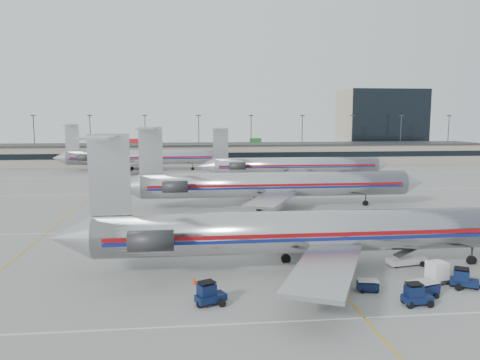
{
  "coord_description": "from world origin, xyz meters",
  "views": [
    {
      "loc": [
        -12.25,
        -48.61,
        14.14
      ],
      "look_at": [
        -4.41,
        23.78,
        4.5
      ],
      "focal_mm": 35.0,
      "sensor_mm": 36.0,
      "label": 1
    }
  ],
  "objects": [
    {
      "name": "ramp_worker_near",
      "position": [
        1.82,
        -8.61,
        0.96
      ],
      "size": [
        0.84,
        0.75,
        1.92
      ],
      "primitive_type": "imported",
      "rotation": [
        0.0,
        0.0,
        0.52
      ],
      "color": "#B9EC16",
      "rests_on": "ground"
    },
    {
      "name": "tug_left",
      "position": [
        -10.93,
        -14.45,
        0.85
      ],
      "size": [
        2.56,
        2.02,
        1.86
      ],
      "rotation": [
        0.0,
        0.0,
        0.45
      ],
      "color": "#091436",
      "rests_on": "ground"
    },
    {
      "name": "apron_markings",
      "position": [
        0.0,
        10.0,
        0.01
      ],
      "size": [
        160.0,
        0.15,
        0.02
      ],
      "primitive_type": "cube",
      "color": "silver",
      "rests_on": "ground"
    },
    {
      "name": "cart_inner",
      "position": [
        2.19,
        -12.98,
        0.5
      ],
      "size": [
        1.84,
        1.42,
        0.94
      ],
      "rotation": [
        0.0,
        0.0,
        -0.19
      ],
      "color": "#091436",
      "rests_on": "ground"
    },
    {
      "name": "cart_outer",
      "position": [
        6.23,
        -14.49,
        0.64
      ],
      "size": [
        2.47,
        2.03,
        1.21
      ],
      "rotation": [
        0.0,
        0.0,
        0.31
      ],
      "color": "#091436",
      "rests_on": "ground"
    },
    {
      "name": "tug_right",
      "position": [
        10.33,
        -13.24,
        0.81
      ],
      "size": [
        2.44,
        2.04,
        1.78
      ],
      "rotation": [
        0.0,
        0.0,
        -0.52
      ],
      "color": "#091436",
      "rests_on": "ground"
    },
    {
      "name": "light_mast_row",
      "position": [
        0.0,
        112.0,
        8.58
      ],
      "size": [
        163.6,
        0.4,
        15.28
      ],
      "color": "#38383D",
      "rests_on": "ground"
    },
    {
      "name": "jet_second_row",
      "position": [
        0.36,
        23.82,
        3.76
      ],
      "size": [
        49.49,
        29.14,
        12.96
      ],
      "color": "#B7B7BC",
      "rests_on": "ground"
    },
    {
      "name": "terminal",
      "position": [
        0.0,
        97.97,
        3.16
      ],
      "size": [
        162.0,
        17.0,
        6.25
      ],
      "color": "gray",
      "rests_on": "ground"
    },
    {
      "name": "ground",
      "position": [
        0.0,
        0.0,
        0.0
      ],
      "size": [
        260.0,
        260.0,
        0.0
      ],
      "primitive_type": "plane",
      "color": "gray",
      "rests_on": "ground"
    },
    {
      "name": "belt_loader",
      "position": [
        8.57,
        -6.83,
        0.64
      ],
      "size": [
        4.63,
        2.08,
        2.38
      ],
      "rotation": [
        0.0,
        0.0,
        0.19
      ],
      "color": "#A2A2A2",
      "rests_on": "ground"
    },
    {
      "name": "cone_left",
      "position": [
        -12.01,
        -9.77,
        0.31
      ],
      "size": [
        0.54,
        0.54,
        0.62
      ],
      "primitive_type": "cone",
      "rotation": [
        0.0,
        0.0,
        0.21
      ],
      "color": "red",
      "rests_on": "ground"
    },
    {
      "name": "uld_container",
      "position": [
        8.86,
        -11.74,
        0.94
      ],
      "size": [
        2.06,
        1.84,
        1.86
      ],
      "rotation": [
        0.0,
        0.0,
        0.23
      ],
      "color": "#2D2D30",
      "rests_on": "ground"
    },
    {
      "name": "jet_foreground",
      "position": [
        -0.79,
        -7.13,
        3.74
      ],
      "size": [
        49.29,
        29.02,
        12.9
      ],
      "color": "#B7B7BC",
      "rests_on": "ground"
    },
    {
      "name": "distant_building",
      "position": [
        62.0,
        128.0,
        12.5
      ],
      "size": [
        30.0,
        20.0,
        25.0
      ],
      "primitive_type": "cube",
      "color": "tan",
      "rests_on": "ground"
    },
    {
      "name": "jet_third_row",
      "position": [
        11.08,
        55.48,
        3.53
      ],
      "size": [
        44.44,
        27.34,
        12.15
      ],
      "color": "#B7B7BC",
      "rests_on": "ground"
    },
    {
      "name": "tug_center",
      "position": [
        4.66,
        -16.29,
        0.81
      ],
      "size": [
        2.24,
        1.2,
        1.78
      ],
      "rotation": [
        0.0,
        0.0,
        0.05
      ],
      "color": "#091436",
      "rests_on": "ground"
    },
    {
      "name": "jet_back_row",
      "position": [
        -25.96,
        79.66,
        3.7
      ],
      "size": [
        46.56,
        28.64,
        12.73
      ],
      "color": "#B7B7BC",
      "rests_on": "ground"
    }
  ]
}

